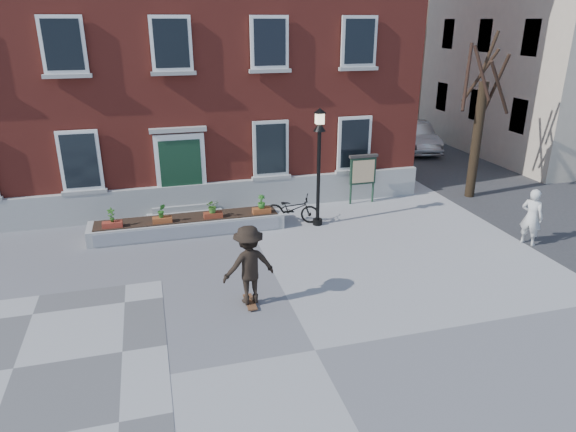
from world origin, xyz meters
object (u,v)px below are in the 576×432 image
object	(u,v)px
parked_car	(414,136)
lamp_post	(319,151)
bystander	(531,217)
notice_board	(363,171)
bicycle	(292,209)
skateboarder	(249,265)

from	to	relation	value
parked_car	lamp_post	world-z (taller)	lamp_post
parked_car	lamp_post	bearing A→B (deg)	-124.53
bystander	notice_board	size ratio (longest dim) A/B	0.96
bystander	notice_board	bearing A→B (deg)	5.41
bicycle	skateboarder	size ratio (longest dim) A/B	0.90
bicycle	skateboarder	xyz separation A→B (m)	(-2.47, -4.98, 0.58)
parked_car	notice_board	distance (m)	9.33
bystander	lamp_post	world-z (taller)	lamp_post
parked_car	notice_board	bearing A→B (deg)	-121.19
lamp_post	notice_board	world-z (taller)	lamp_post
parked_car	skateboarder	xyz separation A→B (m)	(-11.52, -13.35, 0.31)
bystander	notice_board	distance (m)	6.02
parked_car	bystander	world-z (taller)	bystander
lamp_post	skateboarder	size ratio (longest dim) A/B	1.91
bystander	skateboarder	distance (m)	9.09
lamp_post	skateboarder	world-z (taller)	lamp_post
bicycle	lamp_post	distance (m)	2.24
bicycle	bystander	bearing A→B (deg)	-96.76
bystander	skateboarder	xyz separation A→B (m)	(-9.00, -1.28, 0.17)
skateboarder	lamp_post	bearing A→B (deg)	54.44
parked_car	bystander	bearing A→B (deg)	-93.12
bicycle	parked_car	size ratio (longest dim) A/B	0.41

